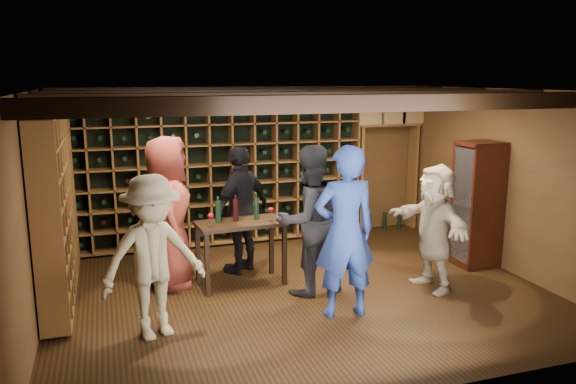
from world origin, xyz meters
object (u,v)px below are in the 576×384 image
object	(u,v)px
man_blue_shirt	(345,232)
guest_red_floral	(168,213)
man_grey_suit	(309,220)
guest_khaki	(153,257)
guest_beige	(434,227)
guest_woman_black	(242,210)
display_cabinet	(477,207)
tasting_table	(240,229)

from	to	relation	value
man_blue_shirt	guest_red_floral	distance (m)	2.34
man_grey_suit	guest_red_floral	world-z (taller)	guest_red_floral
guest_khaki	guest_beige	world-z (taller)	guest_khaki
guest_woman_black	guest_khaki	size ratio (longest dim) A/B	1.03
display_cabinet	guest_woman_black	distance (m)	3.32
guest_woman_black	tasting_table	distance (m)	0.52
man_grey_suit	guest_woman_black	size ratio (longest dim) A/B	1.06
display_cabinet	man_blue_shirt	distance (m)	2.69
guest_beige	tasting_table	distance (m)	2.45
guest_woman_black	guest_beige	xyz separation A→B (m)	(2.15, -1.38, -0.07)
guest_red_floral	guest_khaki	size ratio (longest dim) A/B	1.14
man_grey_suit	tasting_table	xyz separation A→B (m)	(-0.74, 0.53, -0.18)
guest_beige	guest_woman_black	bearing A→B (deg)	-126.88
guest_red_floral	guest_beige	world-z (taller)	guest_red_floral
guest_khaki	guest_red_floral	bearing A→B (deg)	61.11
tasting_table	guest_red_floral	bearing A→B (deg)	159.92
guest_beige	man_grey_suit	bearing A→B (deg)	-107.39
display_cabinet	guest_woman_black	xyz separation A→B (m)	(-3.23, 0.77, 0.02)
tasting_table	man_blue_shirt	bearing A→B (deg)	-60.69
man_blue_shirt	guest_woman_black	size ratio (longest dim) A/B	1.11
display_cabinet	tasting_table	size ratio (longest dim) A/B	1.51
guest_woman_black	man_blue_shirt	bearing A→B (deg)	75.55
display_cabinet	man_blue_shirt	size ratio (longest dim) A/B	0.90
guest_woman_black	tasting_table	bearing A→B (deg)	37.39
guest_woman_black	tasting_table	size ratio (longest dim) A/B	1.52
guest_woman_black	guest_beige	world-z (taller)	guest_woman_black
guest_khaki	man_blue_shirt	bearing A→B (deg)	-20.15
display_cabinet	guest_khaki	size ratio (longest dim) A/B	1.02
man_blue_shirt	guest_red_floral	bearing A→B (deg)	-37.68
man_grey_suit	guest_beige	bearing A→B (deg)	154.46
guest_red_floral	guest_khaki	world-z (taller)	guest_red_floral
man_blue_shirt	guest_woman_black	xyz separation A→B (m)	(-0.74, 1.79, -0.10)
display_cabinet	guest_khaki	distance (m)	4.64
display_cabinet	guest_red_floral	xyz separation A→B (m)	(-4.24, 0.53, 0.12)
guest_red_floral	tasting_table	bearing A→B (deg)	-103.48
display_cabinet	guest_khaki	world-z (taller)	display_cabinet
man_blue_shirt	guest_woman_black	bearing A→B (deg)	-63.93
guest_woman_black	guest_beige	bearing A→B (deg)	110.47
man_blue_shirt	tasting_table	world-z (taller)	man_blue_shirt
guest_khaki	tasting_table	world-z (taller)	guest_khaki
man_blue_shirt	display_cabinet	bearing A→B (deg)	-154.21
guest_red_floral	guest_woman_black	world-z (taller)	guest_red_floral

